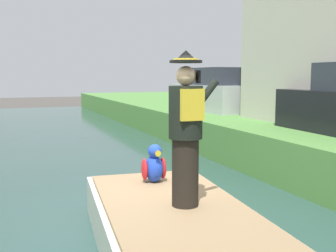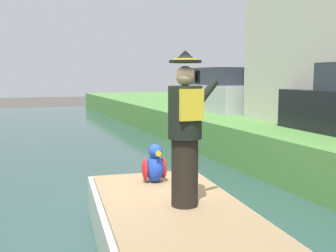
{
  "view_description": "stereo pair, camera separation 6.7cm",
  "coord_description": "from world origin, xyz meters",
  "px_view_note": "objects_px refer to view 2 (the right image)",
  "views": [
    {
      "loc": [
        -1.8,
        -5.31,
        2.27
      ],
      "look_at": [
        0.14,
        -0.35,
        1.61
      ],
      "focal_mm": 43.69,
      "sensor_mm": 36.0,
      "label": 1
    },
    {
      "loc": [
        -1.74,
        -5.34,
        2.27
      ],
      "look_at": [
        0.14,
        -0.35,
        1.61
      ],
      "focal_mm": 43.69,
      "sensor_mm": 36.0,
      "label": 2
    }
  ],
  "objects_px": {
    "parrot_plush": "(155,166)",
    "parked_car_silver": "(218,92)",
    "person_pirate": "(185,130)",
    "boat": "(179,236)"
  },
  "relations": [
    {
      "from": "boat",
      "to": "parked_car_silver",
      "type": "xyz_separation_m",
      "value": [
        5.07,
        8.82,
        1.27
      ]
    },
    {
      "from": "person_pirate",
      "to": "parked_car_silver",
      "type": "relative_size",
      "value": 0.45
    },
    {
      "from": "parrot_plush",
      "to": "boat",
      "type": "bearing_deg",
      "value": -96.28
    },
    {
      "from": "person_pirate",
      "to": "parrot_plush",
      "type": "bearing_deg",
      "value": 90.87
    },
    {
      "from": "person_pirate",
      "to": "boat",
      "type": "bearing_deg",
      "value": -131.81
    },
    {
      "from": "boat",
      "to": "parked_car_silver",
      "type": "bearing_deg",
      "value": 60.12
    },
    {
      "from": "person_pirate",
      "to": "parked_car_silver",
      "type": "xyz_separation_m",
      "value": [
        4.93,
        8.68,
        0.04
      ]
    },
    {
      "from": "parrot_plush",
      "to": "parked_car_silver",
      "type": "distance_m",
      "value": 9.01
    },
    {
      "from": "person_pirate",
      "to": "parked_car_silver",
      "type": "distance_m",
      "value": 9.98
    },
    {
      "from": "boat",
      "to": "parked_car_silver",
      "type": "height_order",
      "value": "parked_car_silver"
    }
  ]
}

